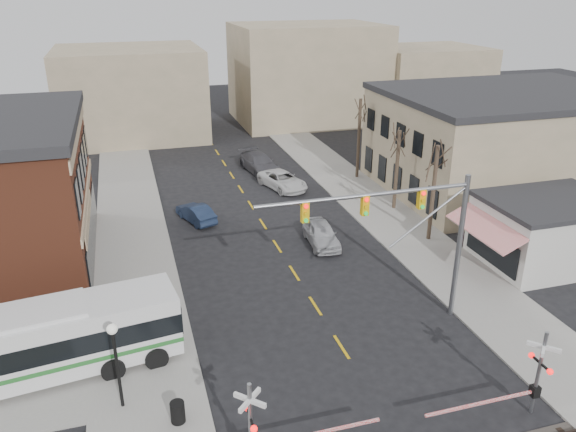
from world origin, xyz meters
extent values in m
plane|color=black|center=(0.00, 0.00, 0.00)|extent=(160.00, 160.00, 0.00)
cube|color=gray|center=(-9.50, 20.00, 0.06)|extent=(5.00, 60.00, 0.12)
cube|color=gray|center=(9.50, 20.00, 0.06)|extent=(5.00, 60.00, 0.12)
cube|color=tan|center=(-11.95, 16.00, 4.30)|extent=(0.10, 15.00, 0.50)
cube|color=tan|center=(-11.95, 16.00, 8.40)|extent=(0.10, 15.00, 0.70)
cube|color=black|center=(-11.95, 16.00, 1.80)|extent=(0.08, 13.00, 2.60)
cube|color=gray|center=(22.00, 20.00, 4.00)|extent=(20.00, 15.00, 8.00)
cube|color=#262628|center=(22.00, 20.00, 8.25)|extent=(20.30, 15.30, 0.50)
cube|color=beige|center=(16.00, 7.00, 2.00)|extent=(8.00, 6.00, 4.00)
cube|color=#262628|center=(16.00, 7.00, 4.15)|extent=(8.20, 6.20, 0.30)
cube|color=red|center=(11.20, 7.00, 3.00)|extent=(1.68, 6.00, 0.87)
cylinder|color=#382B21|center=(10.50, 12.00, 3.50)|extent=(0.28, 0.28, 6.75)
cylinder|color=#382B21|center=(10.80, 18.00, 3.27)|extent=(0.28, 0.28, 6.30)
cylinder|color=#382B21|center=(11.00, 26.00, 3.72)|extent=(0.28, 0.28, 7.20)
cube|color=silver|center=(-14.34, 3.64, 1.93)|extent=(13.47, 4.59, 2.96)
cube|color=black|center=(-14.34, 3.64, 2.15)|extent=(13.51, 4.63, 0.99)
cube|color=#236928|center=(-14.34, 3.64, 1.27)|extent=(13.51, 4.63, 0.22)
cylinder|color=black|center=(-14.34, 3.64, 0.55)|extent=(1.47, 2.98, 1.10)
cylinder|color=gray|center=(6.89, 3.19, 4.00)|extent=(0.28, 0.28, 8.00)
cylinder|color=gray|center=(1.42, 3.19, 7.50)|extent=(10.93, 0.20, 0.20)
cube|color=gold|center=(4.39, 3.19, 7.00)|extent=(0.35, 0.30, 1.00)
cube|color=gold|center=(1.39, 3.19, 7.00)|extent=(0.35, 0.30, 1.00)
cube|color=gold|center=(-1.61, 3.19, 7.00)|extent=(0.35, 0.30, 1.00)
cylinder|color=gray|center=(-6.02, -4.19, 2.00)|extent=(0.16, 0.16, 4.00)
cube|color=silver|center=(-6.02, -4.19, 3.30)|extent=(1.00, 1.00, 0.18)
cube|color=silver|center=(-6.02, -4.19, 3.30)|extent=(1.00, 1.00, 0.18)
sphere|color=#FF0C0C|center=(-6.02, -4.74, 2.50)|extent=(0.26, 0.26, 0.26)
sphere|color=#FF0C0C|center=(-6.02, -3.64, 2.50)|extent=(0.26, 0.26, 0.26)
cylinder|color=gray|center=(6.00, -4.53, 2.00)|extent=(0.16, 0.16, 4.00)
cube|color=silver|center=(6.00, -4.53, 3.30)|extent=(1.00, 1.00, 0.18)
cube|color=silver|center=(6.00, -4.53, 3.30)|extent=(1.00, 1.00, 0.18)
sphere|color=#FF0C0C|center=(6.00, -5.08, 2.50)|extent=(0.26, 0.26, 0.26)
sphere|color=#FF0C0C|center=(6.00, -3.98, 2.50)|extent=(0.26, 0.26, 0.26)
cube|color=black|center=(6.00, -4.53, 1.10)|extent=(0.35, 0.35, 0.50)
cube|color=#FF0C0C|center=(3.40, -4.53, 1.10)|extent=(5.00, 0.10, 0.10)
cylinder|color=black|center=(-10.54, 0.63, 1.97)|extent=(0.14, 0.14, 3.71)
sphere|color=silver|center=(-10.54, 0.63, 3.98)|extent=(0.44, 0.44, 0.44)
cylinder|color=black|center=(-8.37, -0.98, 0.59)|extent=(0.60, 0.60, 0.94)
imported|color=#A9AAAE|center=(3.03, 13.52, 0.79)|extent=(2.19, 4.74, 1.57)
imported|color=#172239|center=(-4.71, 19.98, 0.68)|extent=(2.78, 4.40, 1.37)
imported|color=silver|center=(3.59, 25.18, 0.74)|extent=(3.88, 5.80, 1.48)
imported|color=#444348|center=(2.79, 30.38, 0.85)|extent=(3.37, 6.20, 1.71)
imported|color=#61544E|center=(-9.68, 3.41, 0.98)|extent=(0.51, 0.69, 1.73)
imported|color=#36345B|center=(-9.95, 7.12, 0.93)|extent=(0.99, 0.95, 1.61)
camera|label=1|loc=(-9.17, -19.54, 16.83)|focal=35.00mm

